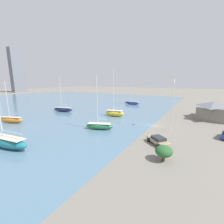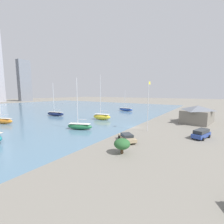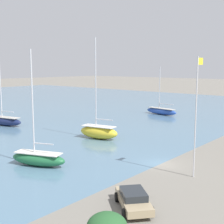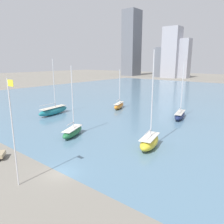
% 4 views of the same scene
% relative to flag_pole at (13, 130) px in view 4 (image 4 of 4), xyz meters
% --- Properties ---
extents(ground_plane, '(500.00, 500.00, 0.00)m').
position_rel_flag_pole_xyz_m(ground_plane, '(1.56, 4.92, -6.75)').
color(ground_plane, gray).
extents(harbor_water, '(180.00, 140.00, 0.00)m').
position_rel_flag_pole_xyz_m(harbor_water, '(1.56, 74.92, -6.75)').
color(harbor_water, slate).
rests_on(harbor_water, ground_plane).
extents(flag_pole, '(1.24, 0.14, 12.51)m').
position_rel_flag_pole_xyz_m(flag_pole, '(0.00, 0.00, 0.00)').
color(flag_pole, silver).
rests_on(flag_pole, ground_plane).
extents(distant_city_skyline, '(171.77, 18.79, 74.79)m').
position_rel_flag_pole_xyz_m(distant_city_skyline, '(-45.17, 174.23, 18.12)').
color(distant_city_skyline, slate).
rests_on(distant_city_skyline, ground_plane).
extents(sailboat_teal, '(3.80, 10.38, 14.78)m').
position_rel_flag_pole_xyz_m(sailboat_teal, '(-25.64, 23.88, -5.64)').
color(sailboat_teal, '#1E757F').
rests_on(sailboat_teal, harbor_water).
extents(sailboat_navy, '(3.87, 8.63, 13.73)m').
position_rel_flag_pole_xyz_m(sailboat_navy, '(2.78, 41.33, -5.79)').
color(sailboat_navy, '#19234C').
rests_on(sailboat_navy, harbor_water).
extents(sailboat_orange, '(4.10, 7.67, 11.86)m').
position_rel_flag_pole_xyz_m(sailboat_orange, '(-16.44, 41.18, -5.76)').
color(sailboat_orange, orange).
rests_on(sailboat_orange, harbor_water).
extents(sailboat_yellow, '(3.73, 7.04, 15.96)m').
position_rel_flag_pole_xyz_m(sailboat_yellow, '(6.39, 19.49, -5.58)').
color(sailboat_yellow, yellow).
rests_on(sailboat_yellow, harbor_water).
extents(sailboat_green, '(4.45, 7.14, 13.43)m').
position_rel_flag_pole_xyz_m(sailboat_green, '(-8.28, 15.53, -5.82)').
color(sailboat_green, '#236B3D').
rests_on(sailboat_green, harbor_water).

